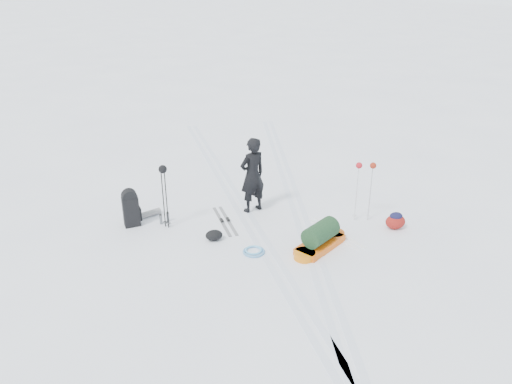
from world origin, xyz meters
The scene contains 14 objects.
ground centered at (0.00, 0.00, 0.00)m, with size 200.00×200.00×0.00m, color white.
snow_hill_backdrop centered at (62.69, 84.02, -69.02)m, with size 359.50×192.00×162.45m.
ski_tracks centered at (0.61, 0.88, 0.00)m, with size 3.38×17.97×0.01m.
skier centered at (0.15, 1.32, 0.95)m, with size 0.69×0.45×1.90m, color black.
pulk_sled centered at (1.20, -0.79, 0.23)m, with size 1.55×1.31×0.61m.
expedition_rucksack centered at (-2.72, 1.20, 0.42)m, with size 0.89×0.73×0.92m.
ski_poles_black centered at (-1.98, 0.89, 1.27)m, with size 0.20×0.19×1.55m.
ski_poles_silver centered at (2.60, 0.27, 1.23)m, with size 0.46×0.22×1.47m.
touring_skis_grey centered at (-0.62, 0.89, 0.01)m, with size 0.39×1.58×0.06m.
touring_skis_white centered at (1.77, -0.26, 0.01)m, with size 0.84×1.70×0.06m.
rope_coil centered at (-0.24, -0.66, 0.03)m, with size 0.63×0.63×0.06m.
small_daypack centered at (3.20, -0.31, 0.20)m, with size 0.52×0.42×0.40m.
thermos_pair centered at (-2.03, 1.12, 0.12)m, with size 0.25×0.18×0.26m.
stuff_sack centered at (-0.99, 0.05, 0.12)m, with size 0.43×0.36×0.24m.
Camera 1 is at (-2.15, -9.64, 5.53)m, focal length 35.00 mm.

